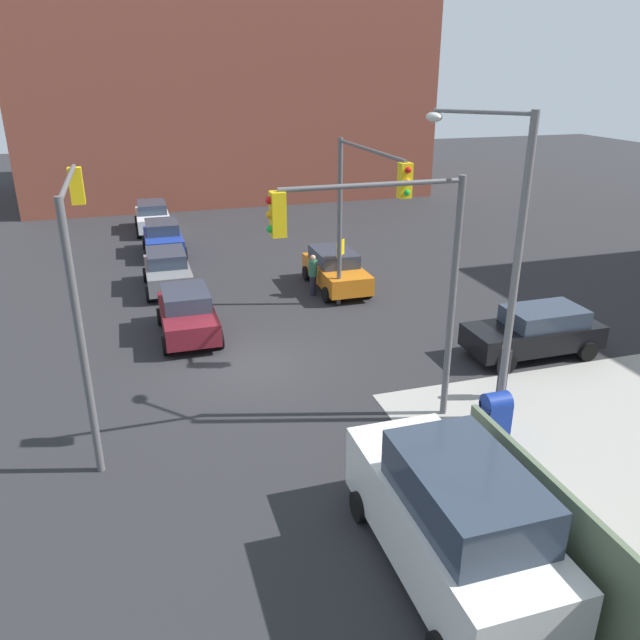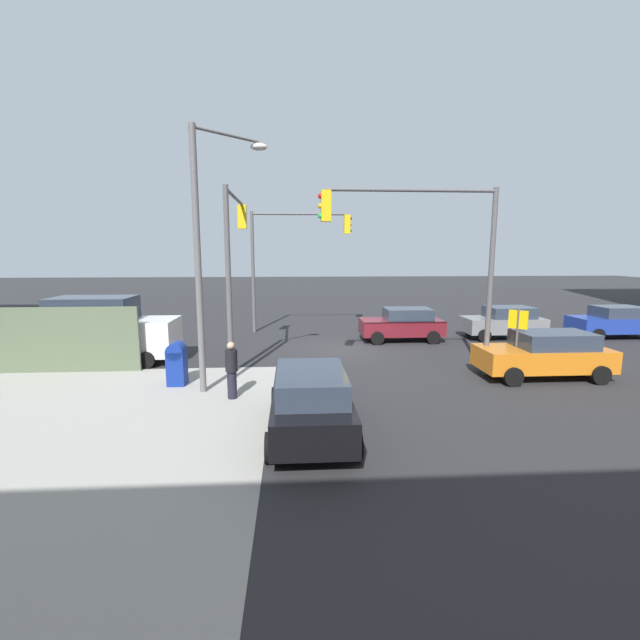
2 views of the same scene
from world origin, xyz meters
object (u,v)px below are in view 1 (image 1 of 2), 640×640
(coupe_white, at_px, (153,216))
(mailbox_blue, at_px, (495,417))
(coupe_black, at_px, (535,331))
(coupe_maroon, at_px, (187,313))
(traffic_signal_ne_corner, at_px, (388,259))
(coupe_blue, at_px, (163,238))
(street_lamp_corner, at_px, (503,249))
(pedestrian_crossing, at_px, (504,369))
(van_white_delivery, at_px, (452,519))
(pedestrian_waiting, at_px, (313,274))
(traffic_signal_nw_corner, at_px, (362,199))
(traffic_signal_se_corner, at_px, (77,259))
(sedan_gray, at_px, (167,270))
(sedan_orange, at_px, (335,269))

(coupe_white, bearing_deg, mailbox_blue, 15.30)
(coupe_black, distance_m, coupe_maroon, 11.87)
(traffic_signal_ne_corner, distance_m, coupe_blue, 19.43)
(street_lamp_corner, height_order, pedestrian_crossing, street_lamp_corner)
(coupe_blue, bearing_deg, traffic_signal_ne_corner, 13.25)
(traffic_signal_ne_corner, distance_m, coupe_white, 24.43)
(coupe_black, xyz_separation_m, coupe_blue, (-16.02, -10.84, -0.00))
(coupe_maroon, xyz_separation_m, van_white_delivery, (12.92, 3.43, 0.44))
(coupe_maroon, distance_m, van_white_delivery, 13.37)
(coupe_maroon, bearing_deg, pedestrian_waiting, 116.72)
(traffic_signal_nw_corner, relative_size, traffic_signal_se_corner, 1.00)
(street_lamp_corner, height_order, coupe_white, street_lamp_corner)
(van_white_delivery, distance_m, pedestrian_waiting, 15.79)
(sedan_gray, height_order, sedan_orange, same)
(coupe_white, relative_size, pedestrian_waiting, 2.46)
(traffic_signal_ne_corner, bearing_deg, street_lamp_corner, 81.62)
(coupe_blue, bearing_deg, coupe_black, 34.08)
(coupe_black, relative_size, pedestrian_crossing, 2.57)
(pedestrian_crossing, relative_size, pedestrian_waiting, 1.00)
(traffic_signal_se_corner, xyz_separation_m, pedestrian_crossing, (1.78, 11.00, -3.73))
(traffic_signal_nw_corner, height_order, coupe_maroon, traffic_signal_nw_corner)
(van_white_delivery, bearing_deg, street_lamp_corner, 142.72)
(traffic_signal_se_corner, xyz_separation_m, pedestrian_waiting, (-8.22, 8.30, -3.72))
(mailbox_blue, height_order, pedestrian_crossing, pedestrian_crossing)
(traffic_signal_nw_corner, xyz_separation_m, coupe_blue, (-11.91, -6.22, -3.83))
(traffic_signal_ne_corner, xyz_separation_m, sedan_orange, (-10.89, 2.33, -3.75))
(street_lamp_corner, distance_m, sedan_orange, 11.97)
(traffic_signal_se_corner, height_order, mailbox_blue, traffic_signal_se_corner)
(mailbox_blue, bearing_deg, street_lamp_corner, 156.58)
(traffic_signal_se_corner, distance_m, sedan_orange, 13.48)
(sedan_gray, bearing_deg, traffic_signal_ne_corner, 19.52)
(mailbox_blue, xyz_separation_m, coupe_blue, (-20.26, -6.72, 0.08))
(pedestrian_waiting, bearing_deg, sedan_orange, -126.30)
(traffic_signal_nw_corner, bearing_deg, coupe_blue, -152.44)
(coupe_white, distance_m, sedan_gray, 10.80)
(sedan_orange, bearing_deg, mailbox_blue, 0.08)
(coupe_maroon, bearing_deg, coupe_blue, -179.57)
(van_white_delivery, relative_size, pedestrian_crossing, 3.12)
(street_lamp_corner, xyz_separation_m, sedan_orange, (-11.32, -0.57, -3.86))
(coupe_black, height_order, coupe_maroon, same)
(coupe_blue, xyz_separation_m, pedestrian_crossing, (18.26, 8.22, 0.06))
(coupe_blue, xyz_separation_m, van_white_delivery, (23.91, 3.52, 0.44))
(traffic_signal_nw_corner, xyz_separation_m, van_white_delivery, (12.00, -2.70, -3.39))
(sedan_gray, distance_m, pedestrian_crossing, 15.15)
(mailbox_blue, distance_m, sedan_orange, 12.59)
(coupe_white, bearing_deg, van_white_delivery, 7.35)
(street_lamp_corner, distance_m, coupe_white, 25.55)
(traffic_signal_ne_corner, xyz_separation_m, mailbox_blue, (1.70, 2.35, -3.83))
(van_white_delivery, distance_m, pedestrian_crossing, 7.36)
(traffic_signal_se_corner, distance_m, coupe_blue, 17.13)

